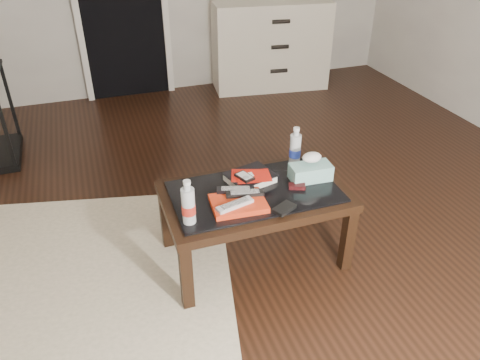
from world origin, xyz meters
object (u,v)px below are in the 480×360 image
object	(u,v)px
coffee_table	(255,200)
water_bottle_right	(295,146)
textbook	(250,178)
dresser	(270,45)
tissue_box	(310,172)
water_bottle_left	(188,202)

from	to	relation	value
coffee_table	water_bottle_right	world-z (taller)	water_bottle_right
water_bottle_right	textbook	bearing A→B (deg)	-162.89
dresser	textbook	xyz separation A→B (m)	(-1.15, -2.51, 0.03)
tissue_box	water_bottle_right	bearing A→B (deg)	97.37
dresser	water_bottle_right	xyz separation A→B (m)	(-0.83, -2.42, 0.13)
coffee_table	tissue_box	size ratio (longest dim) A/B	4.35
water_bottle_right	tissue_box	world-z (taller)	water_bottle_right
water_bottle_left	tissue_box	world-z (taller)	water_bottle_left
water_bottle_right	water_bottle_left	bearing A→B (deg)	-154.02
textbook	water_bottle_right	bearing A→B (deg)	2.52
water_bottle_right	tissue_box	distance (m)	0.20
dresser	textbook	bearing A→B (deg)	-107.13
water_bottle_left	tissue_box	size ratio (longest dim) A/B	1.03
water_bottle_left	water_bottle_right	size ratio (longest dim) A/B	1.00
dresser	water_bottle_left	bearing A→B (deg)	-111.97
coffee_table	dresser	bearing A→B (deg)	66.18
coffee_table	textbook	xyz separation A→B (m)	(0.01, 0.10, 0.09)
coffee_table	water_bottle_left	distance (m)	0.47
dresser	tissue_box	size ratio (longest dim) A/B	5.45
tissue_box	water_bottle_left	bearing A→B (deg)	-163.62
dresser	tissue_box	distance (m)	2.73
dresser	water_bottle_left	xyz separation A→B (m)	(-1.56, -2.77, 0.13)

